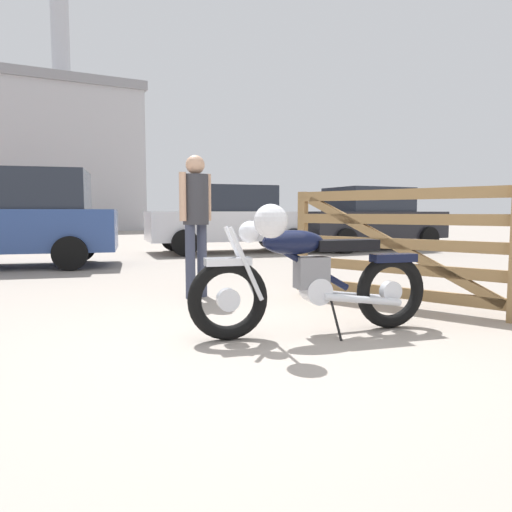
% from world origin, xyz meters
% --- Properties ---
extents(ground_plane, '(80.00, 80.00, 0.00)m').
position_xyz_m(ground_plane, '(0.00, 0.00, 0.00)').
color(ground_plane, gray).
extents(vintage_motorcycle, '(2.07, 0.73, 1.07)m').
position_xyz_m(vintage_motorcycle, '(0.29, 0.32, 0.49)').
color(vintage_motorcycle, black).
rests_on(vintage_motorcycle, ground_plane).
extents(timber_gate, '(1.18, 2.36, 1.60)m').
position_xyz_m(timber_gate, '(1.87, 0.72, 0.70)').
color(timber_gate, olive).
rests_on(timber_gate, ground_plane).
extents(bystander, '(0.43, 0.30, 1.66)m').
position_xyz_m(bystander, '(-0.01, 2.37, 1.02)').
color(bystander, '#383D51').
rests_on(bystander, ground_plane).
extents(pale_sedan_back, '(4.14, 2.35, 1.78)m').
position_xyz_m(pale_sedan_back, '(-2.13, 6.84, 0.92)').
color(pale_sedan_back, black).
rests_on(pale_sedan_back, ground_plane).
extents(blue_hatchback_right, '(4.21, 1.95, 1.67)m').
position_xyz_m(blue_hatchback_right, '(6.53, 7.58, 0.84)').
color(blue_hatchback_right, black).
rests_on(blue_hatchback_right, ground_plane).
extents(red_hatchback_near, '(4.36, 2.27, 1.67)m').
position_xyz_m(red_hatchback_near, '(2.83, 8.32, 0.84)').
color(red_hatchback_near, black).
rests_on(red_hatchback_near, ground_plane).
extents(industrial_building, '(15.66, 12.95, 18.00)m').
position_xyz_m(industrial_building, '(-3.49, 30.28, 4.25)').
color(industrial_building, '#B2B2B7').
rests_on(industrial_building, ground_plane).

